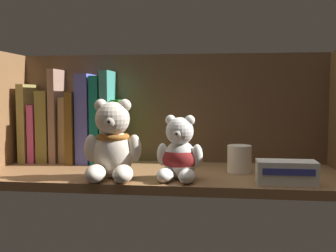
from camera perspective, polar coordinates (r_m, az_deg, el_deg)
The scene contains 16 objects.
shelf_board at distance 95.21cm, azimuth -0.70°, elevation -7.04°, with size 81.19×29.69×2.00cm, color brown.
shelf_back_panel at distance 108.73cm, azimuth 0.42°, elevation 2.00°, with size 83.59×1.20×30.65cm, color brown.
book_0 at distance 116.77cm, azimuth -18.67°, elevation 0.46°, with size 2.01×12.90×20.65cm, color olive.
book_1 at distance 115.97cm, azimuth -17.60°, elevation -0.89°, with size 1.76×11.96×15.22cm, color #C64583.
book_2 at distance 114.65cm, azimuth -16.33°, elevation 0.01°, with size 3.07×11.71×18.93cm, color olive.
book_3 at distance 113.36cm, azimuth -15.03°, elevation 1.42°, with size 1.79×11.53×24.56cm, color #906E5B.
book_4 at distance 112.67cm, azimuth -13.80°, elevation -0.45°, with size 2.36×9.73×17.20cm, color tan.
book_5 at distance 111.70cm, azimuth -12.56°, elevation -0.10°, with size 1.98×14.82×18.65cm, color brown.
book_6 at distance 110.54cm, azimuth -11.06°, elevation 1.07°, with size 3.34×13.46×23.23cm, color #595DC3.
book_7 at distance 109.57cm, azimuth -9.44°, elevation 0.92°, with size 2.30×13.45×22.68cm, color #137468.
book_8 at distance 108.80cm, azimuth -8.11°, elevation 1.27°, with size 2.10×13.59×24.05cm, color teal.
book_9 at distance 108.43cm, azimuth -6.81°, elevation -0.69°, with size 2.05×10.60×16.64cm, color #2C8A2A.
teddy_bear_larger at distance 87.05cm, azimuth -7.83°, elevation -2.65°, with size 12.50×12.77×17.03cm.
teddy_bear_smaller at distance 85.68cm, azimuth 1.63°, elevation -4.00°, with size 10.08×10.65×13.67cm.
pillar_candle at distance 94.83cm, azimuth 10.02°, elevation -4.60°, with size 5.54×5.54×6.32cm, color silver.
small_product_box at distance 85.03cm, azimuth 16.33°, elevation -6.30°, with size 11.76×5.81×4.74cm.
Camera 1 is at (12.94, -92.41, 19.92)cm, focal length 43.28 mm.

